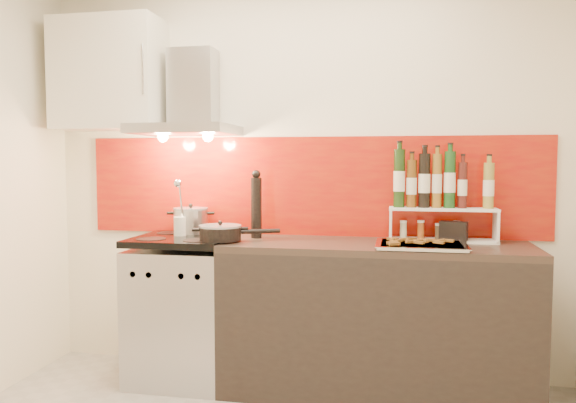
% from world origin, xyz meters
% --- Properties ---
extents(back_wall, '(3.40, 0.02, 2.60)m').
position_xyz_m(back_wall, '(0.00, 1.40, 1.30)').
color(back_wall, silver).
rests_on(back_wall, ground).
extents(backsplash, '(3.00, 0.02, 0.64)m').
position_xyz_m(backsplash, '(0.05, 1.39, 1.22)').
color(backsplash, '#980809').
rests_on(backsplash, back_wall).
extents(range_stove, '(0.60, 0.60, 0.91)m').
position_xyz_m(range_stove, '(-0.70, 1.10, 0.44)').
color(range_stove, '#B7B7BA').
rests_on(range_stove, ground).
extents(counter, '(1.80, 0.60, 0.90)m').
position_xyz_m(counter, '(0.50, 1.10, 0.45)').
color(counter, black).
rests_on(counter, ground).
extents(range_hood, '(0.62, 0.50, 0.61)m').
position_xyz_m(range_hood, '(-0.70, 1.24, 1.74)').
color(range_hood, '#B7B7BA').
rests_on(range_hood, back_wall).
extents(upper_cabinet, '(0.70, 0.35, 0.72)m').
position_xyz_m(upper_cabinet, '(-1.25, 1.22, 1.95)').
color(upper_cabinet, silver).
rests_on(upper_cabinet, back_wall).
extents(stock_pot, '(0.23, 0.23, 0.20)m').
position_xyz_m(stock_pot, '(-0.71, 1.27, 0.99)').
color(stock_pot, '#B7B7BA').
rests_on(stock_pot, range_stove).
extents(saute_pan, '(0.47, 0.29, 0.12)m').
position_xyz_m(saute_pan, '(-0.41, 0.99, 0.96)').
color(saute_pan, black).
rests_on(saute_pan, range_stove).
extents(utensil_jar, '(0.08, 0.12, 0.37)m').
position_xyz_m(utensil_jar, '(-0.73, 1.12, 1.01)').
color(utensil_jar, silver).
rests_on(utensil_jar, range_stove).
extents(pepper_mill, '(0.07, 0.07, 0.43)m').
position_xyz_m(pepper_mill, '(-0.25, 1.19, 1.11)').
color(pepper_mill, black).
rests_on(pepper_mill, counter).
extents(step_shelf, '(0.63, 0.17, 0.55)m').
position_xyz_m(step_shelf, '(0.85, 1.25, 1.17)').
color(step_shelf, white).
rests_on(step_shelf, counter).
extents(caddy_box, '(0.17, 0.11, 0.13)m').
position_xyz_m(caddy_box, '(0.95, 1.20, 0.96)').
color(caddy_box, black).
rests_on(caddy_box, counter).
extents(baking_tray, '(0.50, 0.38, 0.03)m').
position_xyz_m(baking_tray, '(0.75, 0.99, 0.92)').
color(baking_tray, silver).
rests_on(baking_tray, counter).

